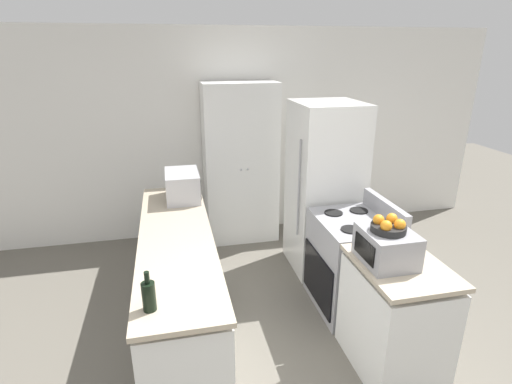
{
  "coord_description": "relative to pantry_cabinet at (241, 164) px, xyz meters",
  "views": [
    {
      "loc": [
        -0.78,
        -1.74,
        2.35
      ],
      "look_at": [
        0.0,
        1.77,
        1.05
      ],
      "focal_mm": 28.0,
      "sensor_mm": 36.0,
      "label": 1
    }
  ],
  "objects": [
    {
      "name": "pantry_cabinet",
      "position": [
        0.0,
        0.0,
        0.0
      ],
      "size": [
        0.89,
        0.49,
        1.98
      ],
      "color": "white",
      "rests_on": "ground_plane"
    },
    {
      "name": "refrigerator",
      "position": [
        0.75,
        -0.9,
        -0.07
      ],
      "size": [
        0.7,
        0.72,
        1.84
      ],
      "color": "white",
      "rests_on": "ground_plane"
    },
    {
      "name": "counter_left",
      "position": [
        -0.85,
        -1.63,
        -0.56
      ],
      "size": [
        0.6,
        2.45,
        0.89
      ],
      "color": "silver",
      "rests_on": "ground_plane"
    },
    {
      "name": "toaster_oven",
      "position": [
        0.61,
        -2.42,
        0.03
      ],
      "size": [
        0.35,
        0.4,
        0.25
      ],
      "color": "#939399",
      "rests_on": "counter_right"
    },
    {
      "name": "wine_bottle",
      "position": [
        -1.03,
        -2.63,
        0.0
      ],
      "size": [
        0.08,
        0.08,
        0.26
      ],
      "color": "black",
      "rests_on": "counter_left"
    },
    {
      "name": "counter_right",
      "position": [
        0.71,
        -2.48,
        -0.56
      ],
      "size": [
        0.6,
        0.77,
        0.89
      ],
      "color": "silver",
      "rests_on": "ground_plane"
    },
    {
      "name": "fruit_bowl",
      "position": [
        0.6,
        -2.43,
        0.19
      ],
      "size": [
        0.25,
        0.25,
        0.11
      ],
      "color": "black",
      "rests_on": "toaster_oven"
    },
    {
      "name": "wall_back",
      "position": [
        -0.07,
        0.28,
        0.31
      ],
      "size": [
        7.0,
        0.06,
        2.6
      ],
      "color": "white",
      "rests_on": "ground_plane"
    },
    {
      "name": "stove",
      "position": [
        0.73,
        -1.69,
        -0.54
      ],
      "size": [
        0.66,
        0.77,
        1.05
      ],
      "color": "#9E9EA3",
      "rests_on": "ground_plane"
    },
    {
      "name": "microwave",
      "position": [
        -0.75,
        -0.8,
        0.04
      ],
      "size": [
        0.34,
        0.49,
        0.28
      ],
      "color": "#B2B2B7",
      "rests_on": "counter_left"
    }
  ]
}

